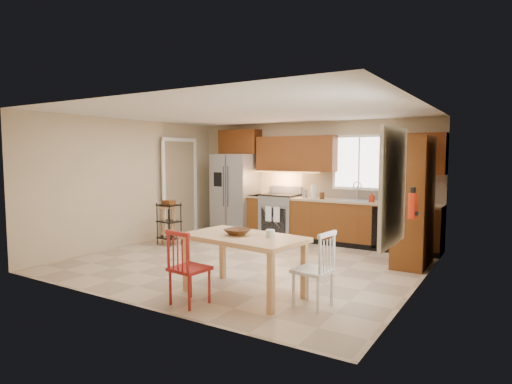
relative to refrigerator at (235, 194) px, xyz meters
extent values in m
plane|color=tan|center=(1.70, -2.12, -0.91)|extent=(5.50, 5.50, 0.00)
cube|color=silver|center=(1.70, -2.12, 1.59)|extent=(5.50, 5.00, 0.02)
cube|color=#CCB793|center=(1.70, 0.38, 0.34)|extent=(5.50, 0.02, 2.50)
cube|color=#CCB793|center=(1.70, -4.62, 0.34)|extent=(5.50, 0.02, 2.50)
cube|color=#CCB793|center=(-1.05, -2.12, 0.34)|extent=(0.02, 5.00, 2.50)
cube|color=#CCB793|center=(4.45, -2.12, 0.34)|extent=(0.02, 5.00, 2.50)
cube|color=gray|center=(0.00, 0.00, 0.00)|extent=(0.92, 0.75, 1.82)
cube|color=gray|center=(1.15, 0.06, -0.45)|extent=(0.76, 0.63, 0.92)
cube|color=brown|center=(0.60, 0.08, -0.46)|extent=(0.30, 0.60, 0.90)
cube|color=brown|center=(2.99, 0.08, -0.46)|extent=(2.92, 0.60, 0.90)
cube|color=black|center=(3.55, -0.22, -0.46)|extent=(0.60, 0.02, 0.78)
cube|color=beige|center=(2.99, 0.36, 0.27)|extent=(2.92, 0.03, 0.55)
cube|color=#633210|center=(0.00, 0.20, 1.19)|extent=(1.00, 0.35, 0.55)
cube|color=#633210|center=(1.45, 0.20, 0.92)|extent=(1.80, 0.35, 0.75)
cube|color=#633210|center=(3.95, 0.20, 0.92)|extent=(1.00, 0.35, 0.75)
cube|color=white|center=(2.80, 0.35, 0.74)|extent=(1.12, 0.04, 1.12)
cube|color=gray|center=(2.80, 0.08, -0.05)|extent=(0.62, 0.46, 0.16)
cube|color=#FFBF66|center=(1.15, 0.17, 0.52)|extent=(1.60, 0.30, 0.01)
imported|color=#B3220C|center=(3.18, -0.02, 0.09)|extent=(0.09, 0.09, 0.19)
cylinder|color=silver|center=(1.95, 0.03, 0.13)|extent=(0.12, 0.12, 0.28)
cylinder|color=gray|center=(1.75, 0.03, 0.08)|extent=(0.11, 0.11, 0.18)
cylinder|color=#4C2D14|center=(2.15, 0.00, 0.06)|extent=(0.10, 0.10, 0.14)
cube|color=brown|center=(4.13, -0.93, 0.14)|extent=(0.50, 0.95, 2.10)
cylinder|color=#B3220C|center=(4.33, -1.98, 0.19)|extent=(0.12, 0.12, 0.36)
cube|color=white|center=(4.38, -3.27, 0.54)|extent=(0.04, 1.02, 1.32)
cube|color=#8C7A59|center=(-0.97, -0.82, 0.14)|extent=(0.04, 0.95, 2.10)
imported|color=#4C2D14|center=(2.49, -3.58, -0.14)|extent=(0.35, 0.35, 0.08)
cylinder|color=silver|center=(2.93, -3.48, -0.12)|extent=(0.12, 0.12, 0.13)
camera|label=1|loc=(5.57, -8.09, 0.90)|focal=30.00mm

